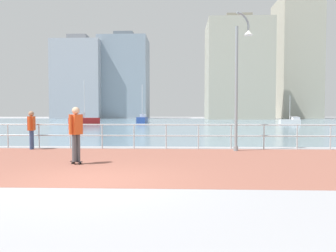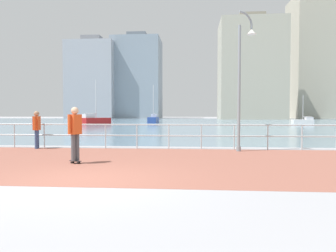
% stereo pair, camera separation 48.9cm
% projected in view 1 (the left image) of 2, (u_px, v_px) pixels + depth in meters
% --- Properties ---
extents(ground, '(220.00, 220.00, 0.00)m').
position_uv_depth(ground, '(167.00, 124.00, 47.13)').
color(ground, '#9E9EA3').
extents(brick_paving, '(28.00, 7.36, 0.01)m').
position_uv_depth(brick_paving, '(117.00, 161.00, 10.20)').
color(brick_paving, '#935647').
rests_on(brick_paving, ground).
extents(harbor_water, '(180.00, 88.00, 0.00)m').
position_uv_depth(harbor_water, '(169.00, 122.00, 58.81)').
color(harbor_water, '#6B899E').
rests_on(harbor_water, ground).
extents(waterfront_railing, '(25.25, 0.06, 1.08)m').
position_uv_depth(waterfront_railing, '(134.00, 132.00, 13.85)').
color(waterfront_railing, '#B2BCC1').
rests_on(waterfront_railing, ground).
extents(lamppost, '(0.78, 0.47, 5.67)m').
position_uv_depth(lamppost, '(240.00, 74.00, 13.04)').
color(lamppost, gray).
rests_on(lamppost, ground).
extents(skateboarder, '(0.41, 0.54, 1.73)m').
position_uv_depth(skateboarder, '(76.00, 130.00, 9.60)').
color(skateboarder, black).
rests_on(skateboarder, ground).
extents(bystander, '(0.29, 0.56, 1.64)m').
position_uv_depth(bystander, '(31.00, 127.00, 13.65)').
color(bystander, '#384C7A').
rests_on(bystander, ground).
extents(sailboat_gray, '(3.14, 1.19, 4.32)m').
position_uv_depth(sailboat_gray, '(290.00, 121.00, 48.61)').
color(sailboat_gray, white).
rests_on(sailboat_gray, ground).
extents(sailboat_yellow, '(1.40, 4.50, 6.32)m').
position_uv_depth(sailboat_yellow, '(142.00, 119.00, 52.87)').
color(sailboat_yellow, '#284799').
rests_on(sailboat_yellow, ground).
extents(sailboat_blue, '(3.56, 4.49, 6.26)m').
position_uv_depth(sailboat_blue, '(84.00, 120.00, 44.08)').
color(sailboat_blue, '#B21E1E').
rests_on(sailboat_blue, ground).
extents(tower_slate, '(17.41, 14.40, 29.05)m').
position_uv_depth(tower_slate, '(237.00, 71.00, 90.05)').
color(tower_slate, '#B2AD99').
rests_on(tower_slate, ground).
extents(tower_concrete, '(15.87, 10.10, 27.34)m').
position_uv_depth(tower_concrete, '(78.00, 80.00, 105.26)').
color(tower_concrete, '#A3A8B2').
rests_on(tower_concrete, ground).
extents(tower_brick, '(12.94, 15.84, 41.98)m').
position_uv_depth(tower_brick, '(296.00, 59.00, 108.37)').
color(tower_brick, '#B2AD99').
rests_on(tower_brick, ground).
extents(tower_steel, '(16.19, 13.88, 29.36)m').
position_uv_depth(tower_steel, '(124.00, 78.00, 110.21)').
color(tower_steel, '#8493A3').
rests_on(tower_steel, ground).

